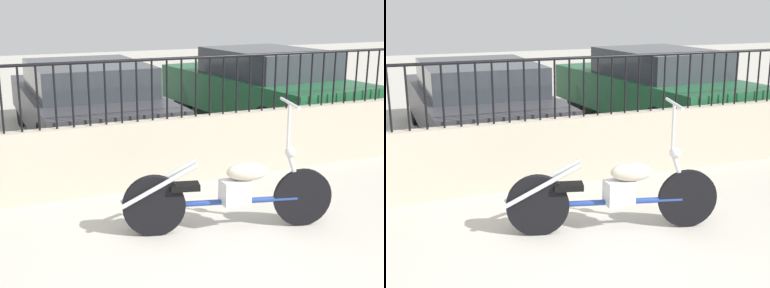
{
  "view_description": "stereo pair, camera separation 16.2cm",
  "coord_description": "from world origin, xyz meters",
  "views": [
    {
      "loc": [
        -1.74,
        -3.54,
        2.21
      ],
      "look_at": [
        0.47,
        1.61,
        0.7
      ],
      "focal_mm": 50.0,
      "sensor_mm": 36.0,
      "label": 1
    },
    {
      "loc": [
        -1.59,
        -3.6,
        2.21
      ],
      "look_at": [
        0.47,
        1.61,
        0.7
      ],
      "focal_mm": 50.0,
      "sensor_mm": 36.0,
      "label": 2
    }
  ],
  "objects": [
    {
      "name": "car_dark_grey",
      "position": [
        0.04,
        4.99,
        0.65
      ],
      "size": [
        1.9,
        4.56,
        1.27
      ],
      "rotation": [
        0.0,
        0.0,
        1.57
      ],
      "color": "black",
      "rests_on": "ground_plane"
    },
    {
      "name": "motorcycle_blue",
      "position": [
        0.46,
        0.86,
        0.39
      ],
      "size": [
        2.08,
        0.75,
        1.29
      ],
      "rotation": [
        0.0,
        0.0,
        -0.25
      ],
      "color": "black",
      "rests_on": "ground_plane"
    },
    {
      "name": "low_wall",
      "position": [
        0.0,
        2.37,
        0.41
      ],
      "size": [
        10.87,
        0.18,
        0.83
      ],
      "color": "#B2A893",
      "rests_on": "ground_plane"
    },
    {
      "name": "ground_plane",
      "position": [
        0.0,
        0.0,
        0.0
      ],
      "size": [
        40.0,
        40.0,
        0.0
      ],
      "primitive_type": "plane",
      "color": "#B7B2A5"
    },
    {
      "name": "car_green",
      "position": [
        3.23,
        4.87,
        0.7
      ],
      "size": [
        2.24,
        4.62,
        1.38
      ],
      "rotation": [
        0.0,
        0.0,
        1.67
      ],
      "color": "black",
      "rests_on": "ground_plane"
    },
    {
      "name": "fence_railing",
      "position": [
        0.0,
        2.37,
        1.32
      ],
      "size": [
        10.87,
        0.04,
        0.74
      ],
      "color": "black",
      "rests_on": "low_wall"
    }
  ]
}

